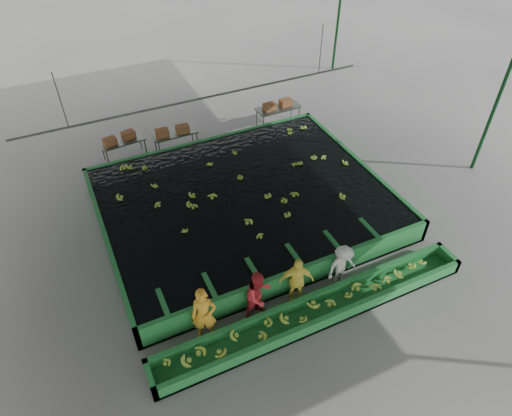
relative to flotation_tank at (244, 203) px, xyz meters
name	(u,v)px	position (x,y,z in m)	size (l,w,h in m)	color
ground	(262,238)	(0.00, -1.50, -0.45)	(80.00, 80.00, 0.00)	slate
shed_roof	(264,110)	(0.00, -1.50, 4.55)	(20.00, 22.00, 0.04)	#94989C
shed_posts	(263,181)	(0.00, -1.50, 2.05)	(20.00, 22.00, 5.00)	#0F3B17
flotation_tank	(244,203)	(0.00, 0.00, 0.00)	(10.00, 8.00, 0.90)	#217533
tank_water	(244,195)	(0.00, 0.00, 0.40)	(9.70, 7.70, 0.00)	black
sorting_trough	(316,311)	(0.00, -5.10, -0.20)	(10.00, 1.00, 0.50)	#217533
cableway_rail	(205,98)	(0.00, 3.50, 2.55)	(0.08, 0.08, 14.00)	#59605B
rail_hanger_left	(60,101)	(-5.00, 3.50, 3.55)	(0.04, 0.04, 2.00)	#59605B
rail_hanger_right	(321,49)	(5.00, 3.50, 3.55)	(0.04, 0.04, 2.00)	#59605B
worker_a	(204,315)	(-3.12, -4.30, 0.49)	(0.69, 0.45, 1.89)	gold
worker_b	(259,295)	(-1.47, -4.30, 0.43)	(0.86, 0.67, 1.77)	red
worker_c	(296,281)	(-0.26, -4.30, 0.43)	(1.03, 0.43, 1.76)	#FFEE52
worker_d	(342,266)	(1.34, -4.30, 0.32)	(1.00, 0.58, 1.55)	beige
packing_table_left	(124,149)	(-3.13, 5.40, -0.03)	(1.82, 0.73, 0.83)	#59605B
packing_table_mid	(176,141)	(-0.97, 5.03, -0.02)	(1.88, 0.75, 0.85)	#59605B
packing_table_right	(278,116)	(3.95, 4.97, 0.02)	(2.06, 0.82, 0.94)	#59605B
box_stack_left	(120,141)	(-3.24, 5.42, 0.38)	(1.35, 0.37, 0.29)	brown
box_stack_mid	(173,134)	(-1.09, 4.96, 0.40)	(1.44, 0.40, 0.31)	brown
box_stack_right	(278,108)	(3.91, 4.96, 0.49)	(1.39, 0.39, 0.30)	brown
floating_bananas	(235,182)	(0.00, 0.80, 0.40)	(8.55, 5.83, 0.12)	#92B938
trough_bananas	(317,308)	(0.00, -5.10, -0.05)	(9.13, 0.61, 0.12)	#92B938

